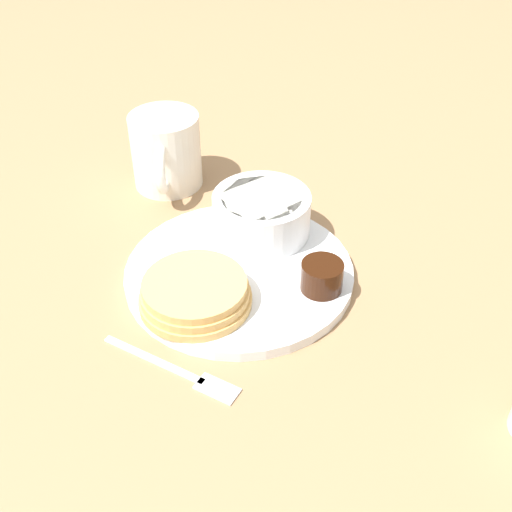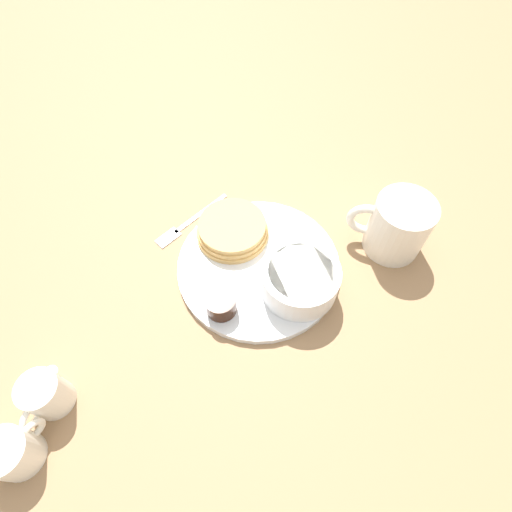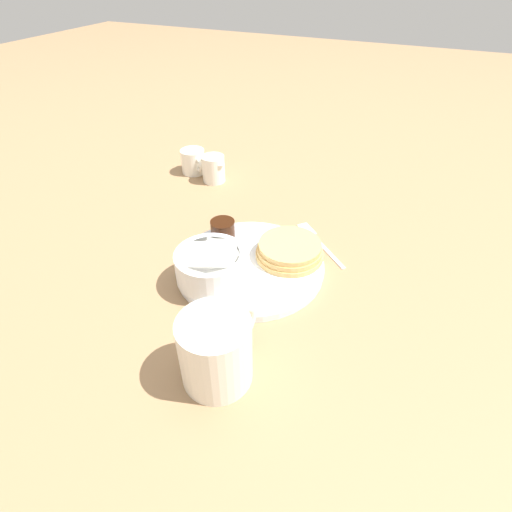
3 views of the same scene
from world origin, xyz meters
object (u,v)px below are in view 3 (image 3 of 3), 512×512
(bowl, at_px, (211,265))
(coffee_mug, at_px, (217,350))
(creamer_pitcher_near, at_px, (213,168))
(creamer_pitcher_far, at_px, (193,161))
(plate, at_px, (250,266))
(fork, at_px, (316,239))

(bowl, bearing_deg, coffee_mug, -58.14)
(creamer_pitcher_near, xyz_separation_m, creamer_pitcher_far, (-0.06, 0.02, -0.00))
(plate, xyz_separation_m, fork, (0.08, 0.12, -0.00))
(coffee_mug, xyz_separation_m, fork, (0.02, 0.33, -0.05))
(plate, relative_size, bowl, 2.22)
(plate, distance_m, coffee_mug, 0.21)
(plate, bearing_deg, coffee_mug, -75.73)
(creamer_pitcher_near, xyz_separation_m, fork, (0.28, -0.13, -0.03))
(plate, relative_size, fork, 2.09)
(bowl, height_order, coffee_mug, coffee_mug)
(plate, bearing_deg, fork, 58.29)
(bowl, distance_m, fork, 0.22)
(creamer_pitcher_far, bearing_deg, bowl, -54.73)
(bowl, height_order, fork, bowl)
(plate, relative_size, coffee_mug, 2.02)
(creamer_pitcher_near, bearing_deg, fork, -24.06)
(creamer_pitcher_far, bearing_deg, coffee_mug, -55.75)
(coffee_mug, relative_size, creamer_pitcher_far, 1.74)
(bowl, xyz_separation_m, creamer_pitcher_near, (-0.17, 0.31, -0.01))
(plate, distance_m, creamer_pitcher_far, 0.38)
(plate, xyz_separation_m, creamer_pitcher_far, (-0.27, 0.27, 0.02))
(creamer_pitcher_near, bearing_deg, coffee_mug, -60.40)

